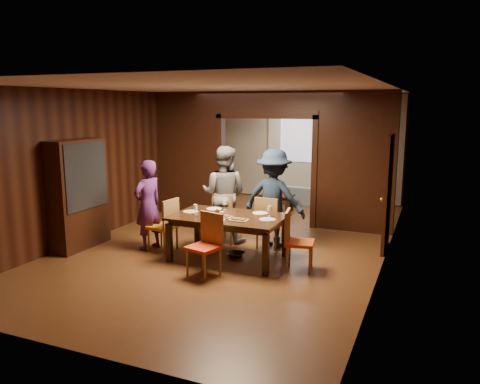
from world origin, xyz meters
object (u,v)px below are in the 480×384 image
at_px(person_purple, 148,205).
at_px(coffee_table, 277,202).
at_px(chair_left, 162,225).
at_px(chair_far_l, 228,217).
at_px(chair_near, 204,245).
at_px(person_navy, 274,198).
at_px(person_grey, 224,194).
at_px(sofa, 299,194).
at_px(chair_right, 300,241).
at_px(chair_far_r, 270,222).
at_px(dining_table, 228,237).
at_px(hutch, 78,194).

height_order(person_purple, coffee_table, person_purple).
bearing_deg(chair_left, chair_far_l, 145.79).
relative_size(coffee_table, chair_left, 0.82).
bearing_deg(chair_near, coffee_table, 109.21).
relative_size(person_navy, chair_far_l, 1.88).
relative_size(person_grey, sofa, 1.09).
xyz_separation_m(person_navy, chair_near, (-0.50, -1.88, -0.43)).
height_order(person_purple, person_grey, person_grey).
height_order(person_grey, chair_right, person_grey).
bearing_deg(chair_far_r, dining_table, 65.84).
relative_size(sofa, chair_right, 1.75).
xyz_separation_m(sofa, coffee_table, (-0.26, -1.02, -0.05)).
distance_m(person_grey, person_navy, 1.00).
bearing_deg(chair_left, dining_table, 99.50).
bearing_deg(chair_near, person_grey, 119.82).
distance_m(person_grey, hutch, 2.67).
bearing_deg(chair_right, chair_far_r, 31.23).
bearing_deg(coffee_table, chair_near, -85.41).
bearing_deg(person_grey, coffee_table, -98.86).
xyz_separation_m(chair_far_r, hutch, (-3.24, -1.33, 0.52)).
bearing_deg(dining_table, coffee_table, 95.89).
xyz_separation_m(chair_right, hutch, (-4.07, -0.37, 0.52)).
xyz_separation_m(chair_far_l, chair_near, (0.40, -1.80, 0.00)).
xyz_separation_m(sofa, chair_right, (1.41, -4.98, 0.24)).
distance_m(chair_left, chair_near, 1.50).
xyz_separation_m(person_navy, chair_far_l, (-0.90, -0.08, -0.43)).
distance_m(dining_table, chair_right, 1.28).
bearing_deg(chair_near, person_purple, 166.06).
bearing_deg(chair_far_r, person_purple, 27.02).
bearing_deg(dining_table, chair_left, -177.45).
height_order(sofa, coffee_table, sofa).
distance_m(dining_table, chair_far_r, 1.00).
distance_m(person_grey, chair_right, 2.11).
distance_m(coffee_table, chair_right, 4.31).
relative_size(chair_near, hutch, 0.48).
relative_size(person_navy, hutch, 0.91).
bearing_deg(chair_near, sofa, 105.80).
relative_size(dining_table, coffee_table, 2.36).
xyz_separation_m(person_purple, sofa, (1.44, 4.94, -0.57)).
xyz_separation_m(person_purple, hutch, (-1.22, -0.41, 0.18)).
distance_m(person_navy, chair_far_r, 0.44).
relative_size(person_navy, chair_near, 1.88).
height_order(person_navy, hutch, hutch).
xyz_separation_m(dining_table, chair_far_l, (-0.42, 0.92, 0.10)).
distance_m(person_navy, chair_far_l, 1.00).
distance_m(coffee_table, chair_left, 4.05).
xyz_separation_m(dining_table, chair_left, (-1.27, -0.06, 0.10)).
bearing_deg(chair_left, person_purple, -86.94).
bearing_deg(chair_far_r, hutch, 24.78).
relative_size(chair_left, chair_far_r, 1.00).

